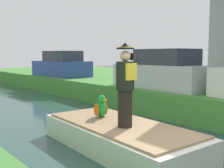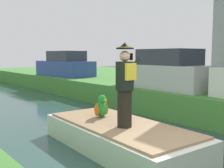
% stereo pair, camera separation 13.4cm
% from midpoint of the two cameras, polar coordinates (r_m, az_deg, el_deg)
% --- Properties ---
extents(boat, '(2.03, 4.29, 0.61)m').
position_cam_midpoint_polar(boat, '(6.57, 2.16, -10.71)').
color(boat, silver).
rests_on(boat, canal_water).
extents(person_pirate, '(0.61, 0.42, 1.85)m').
position_cam_midpoint_polar(person_pirate, '(6.01, 3.34, -0.26)').
color(person_pirate, black).
rests_on(person_pirate, boat).
extents(parrot_plush, '(0.36, 0.35, 0.57)m').
position_cam_midpoint_polar(parrot_plush, '(7.07, -1.66, -4.86)').
color(parrot_plush, green).
rests_on(parrot_plush, boat).
extents(parked_car_silver, '(1.85, 4.06, 1.50)m').
position_cam_midpoint_polar(parked_car_silver, '(10.90, 11.31, 2.50)').
color(parked_car_silver, '#B7B7BC').
rests_on(parked_car_silver, grass_bank_far).
extents(parked_car_blue, '(1.97, 4.11, 1.50)m').
position_cam_midpoint_polar(parked_car_blue, '(16.95, -9.44, 3.79)').
color(parked_car_blue, '#2D4293').
rests_on(parked_car_blue, grass_bank_far).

